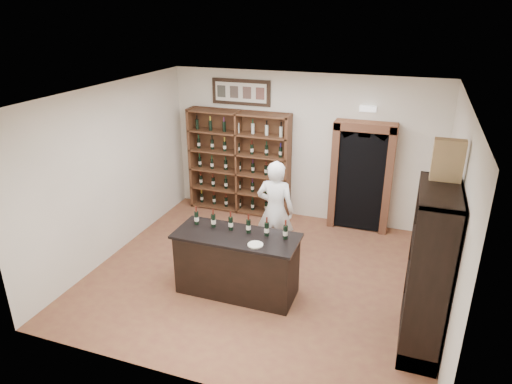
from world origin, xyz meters
The scene contains 20 objects.
floor centered at (0.00, 0.00, 0.00)m, with size 5.50×5.50×0.00m, color brown.
ceiling centered at (0.00, 0.00, 3.00)m, with size 5.50×5.50×0.00m, color white.
wall_back centered at (0.00, 2.50, 1.50)m, with size 5.50×0.04×3.00m, color silver.
wall_left centered at (-2.75, 0.00, 1.50)m, with size 0.04×5.00×3.00m, color silver.
wall_right centered at (2.75, 0.00, 1.50)m, with size 0.04×5.00×3.00m, color silver.
wine_shelf centered at (-1.30, 2.33, 1.10)m, with size 2.20×0.38×2.20m.
framed_picture centered at (-1.30, 2.47, 2.55)m, with size 1.25×0.04×0.52m, color black.
arched_doorway centered at (1.25, 2.33, 1.14)m, with size 1.17×0.35×2.17m.
emergency_light centered at (1.25, 2.42, 2.40)m, with size 0.30×0.10×0.10m, color white.
tasting_counter centered at (-0.20, -0.60, 0.49)m, with size 1.88×0.78×1.00m.
counter_bottle_0 centered at (-0.92, -0.47, 1.11)m, with size 0.07×0.07×0.30m.
counter_bottle_1 centered at (-0.63, -0.47, 1.11)m, with size 0.07×0.07×0.30m.
counter_bottle_2 centered at (-0.34, -0.47, 1.11)m, with size 0.07×0.07×0.30m.
counter_bottle_3 centered at (-0.06, -0.47, 1.11)m, with size 0.07×0.07×0.30m.
counter_bottle_4 centered at (0.23, -0.47, 1.11)m, with size 0.07×0.07×0.30m.
counter_bottle_5 centered at (0.52, -0.47, 1.11)m, with size 0.07×0.07×0.30m.
side_cabinet centered at (2.52, -0.90, 0.75)m, with size 0.48×1.20×2.20m.
shopkeeper centered at (0.03, 0.63, 0.90)m, with size 0.66×0.43×1.80m, color white.
plate centered at (0.17, -0.81, 1.01)m, with size 0.22×0.22×0.02m, color beige.
wine_crate centered at (2.53, -0.56, 2.46)m, with size 0.36×0.15×0.51m, color tan.
Camera 1 is at (2.10, -6.21, 4.15)m, focal length 32.00 mm.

